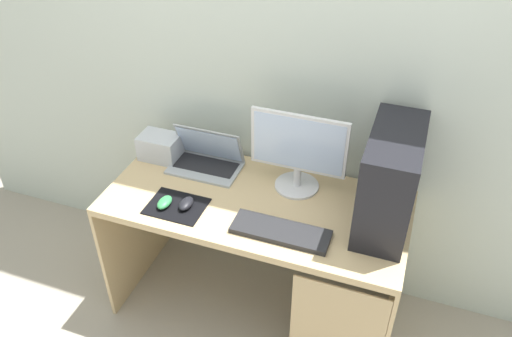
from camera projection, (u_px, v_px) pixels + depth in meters
name	position (u px, v px, depth m)	size (l,w,h in m)	color
ground_plane	(256.00, 303.00, 2.76)	(8.00, 8.00, 0.00)	#9E9384
wall_back	(284.00, 53.00, 2.27)	(4.00, 0.05, 2.60)	beige
desk	(259.00, 226.00, 2.41)	(1.39, 0.64, 0.73)	tan
pc_tower	(390.00, 180.00, 2.10)	(0.21, 0.47, 0.44)	black
monitor	(298.00, 152.00, 2.29)	(0.44, 0.21, 0.40)	silver
laptop	(207.00, 159.00, 2.52)	(0.35, 0.22, 0.21)	#9EA3A8
projector	(160.00, 147.00, 2.58)	(0.20, 0.14, 0.13)	#B7BCC6
keyboard	(281.00, 232.00, 2.15)	(0.42, 0.14, 0.02)	#232326
mousepad	(176.00, 206.00, 2.30)	(0.26, 0.20, 0.01)	black
mouse_left	(186.00, 204.00, 2.28)	(0.06, 0.10, 0.03)	black
mouse_right	(165.00, 202.00, 2.29)	(0.06, 0.10, 0.03)	#338C4C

